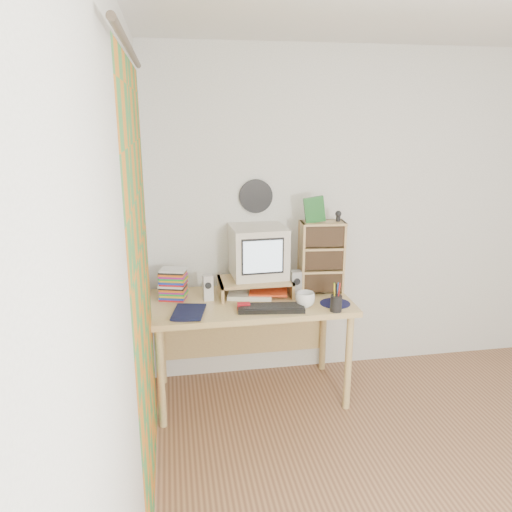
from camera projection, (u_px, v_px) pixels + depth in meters
name	position (u px, v px, depth m)	size (l,w,h in m)	color
back_wall	(372.00, 216.00, 3.90)	(3.50, 3.50, 0.00)	white
left_wall	(126.00, 315.00, 1.96)	(3.50, 3.50, 0.00)	white
curtain	(143.00, 296.00, 2.44)	(2.20, 2.20, 0.00)	#C06C1B
wall_disc	(256.00, 196.00, 3.68)	(0.25, 0.25, 0.02)	black
desk	(249.00, 314.00, 3.62)	(1.40, 0.70, 0.75)	#DAC175
monitor_riser	(255.00, 282.00, 3.60)	(0.52, 0.30, 0.12)	tan
crt_monitor	(259.00, 253.00, 3.59)	(0.38, 0.38, 0.37)	beige
speaker_left	(208.00, 288.00, 3.50)	(0.07, 0.07, 0.18)	#B9BABE
speaker_right	(296.00, 284.00, 3.57)	(0.07, 0.07, 0.19)	#B9BABE
keyboard	(271.00, 308.00, 3.33)	(0.44, 0.15, 0.03)	black
dvd_stack	(173.00, 282.00, 3.50)	(0.18, 0.13, 0.25)	brown
cd_rack	(322.00, 257.00, 3.62)	(0.32, 0.17, 0.53)	tan
mug	(305.00, 300.00, 3.38)	(0.13, 0.13, 0.10)	white
diary	(174.00, 310.00, 3.27)	(0.24, 0.18, 0.05)	black
mousepad	(335.00, 303.00, 3.45)	(0.21, 0.21, 0.00)	#101135
pen_cup	(336.00, 300.00, 3.30)	(0.08, 0.08, 0.15)	black
papers	(257.00, 293.00, 3.60)	(0.31, 0.23, 0.04)	white
red_box	(244.00, 306.00, 3.34)	(0.08, 0.05, 0.04)	red
game_box	(314.00, 210.00, 3.50)	(0.14, 0.03, 0.18)	#185720
webcam	(338.00, 216.00, 3.55)	(0.05, 0.05, 0.08)	black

